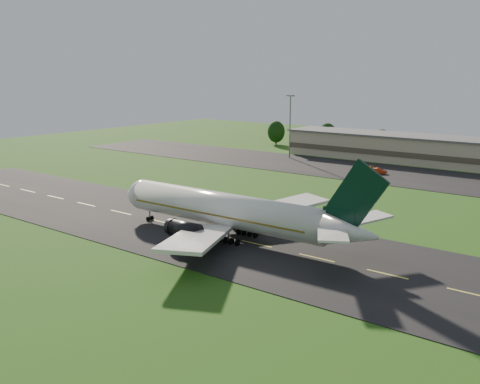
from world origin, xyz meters
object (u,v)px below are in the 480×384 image
Objects in this scene: light_mast_west at (290,119)px; airliner at (228,211)px; service_vehicle_a at (369,168)px; service_vehicle_b at (378,171)px.

airliner is at bearing -64.57° from light_mast_west.
light_mast_west is (-38.03, 79.98, 8.08)m from airliner.
light_mast_west is 5.55× the size of service_vehicle_a.
light_mast_west is at bearing 163.07° from service_vehicle_a.
light_mast_west is 33.18m from service_vehicle_a.
airliner is at bearing -90.40° from service_vehicle_a.
airliner reaches higher than service_vehicle_a.
service_vehicle_b is at bearing 91.49° from airliner.
service_vehicle_b is (4.16, -3.43, 0.11)m from service_vehicle_a.
service_vehicle_a is at bearing 51.26° from service_vehicle_b.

